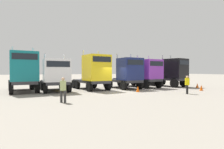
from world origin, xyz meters
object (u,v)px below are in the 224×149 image
object	(u,v)px
semi_truck_navy	(127,73)
visitor_with_camera	(63,88)
semi_truck_black	(172,72)
traffic_cone_near	(201,88)
semi_truck_white	(56,75)
traffic_cone_far	(197,86)
traffic_cone_mid	(138,89)
semi_truck_yellow	(94,72)
visitor_in_hivis	(187,83)
semi_truck_teal	(24,72)
semi_truck_purple	(146,73)

from	to	relation	value
semi_truck_navy	visitor_with_camera	world-z (taller)	semi_truck_navy
semi_truck_black	traffic_cone_near	bearing A→B (deg)	-21.63
semi_truck_white	traffic_cone_far	world-z (taller)	semi_truck_white
traffic_cone_mid	traffic_cone_far	distance (m)	9.27
semi_truck_yellow	traffic_cone_far	distance (m)	13.07
visitor_with_camera	traffic_cone_near	distance (m)	14.87
semi_truck_white	semi_truck_black	distance (m)	15.15
traffic_cone_mid	traffic_cone_far	world-z (taller)	traffic_cone_mid
semi_truck_yellow	visitor_in_hivis	distance (m)	9.55
semi_truck_yellow	traffic_cone_mid	xyz separation A→B (m)	(3.49, -3.41, -1.72)
semi_truck_teal	traffic_cone_far	size ratio (longest dim) A/B	11.36
semi_truck_teal	visitor_in_hivis	bearing A→B (deg)	55.95
semi_truck_purple	traffic_cone_far	distance (m)	6.63
semi_truck_navy	semi_truck_white	bearing A→B (deg)	-96.15
semi_truck_navy	traffic_cone_near	world-z (taller)	semi_truck_navy
semi_truck_white	visitor_with_camera	bearing A→B (deg)	-4.22
semi_truck_black	traffic_cone_near	xyz separation A→B (m)	(-0.60, -5.30, -1.65)
visitor_with_camera	traffic_cone_mid	distance (m)	8.56
semi_truck_white	semi_truck_black	world-z (taller)	semi_truck_black
semi_truck_yellow	traffic_cone_far	bearing A→B (deg)	70.01
semi_truck_teal	semi_truck_navy	size ratio (longest dim) A/B	1.10
semi_truck_purple	traffic_cone_near	size ratio (longest dim) A/B	10.29
traffic_cone_mid	traffic_cone_far	bearing A→B (deg)	5.98
semi_truck_navy	visitor_with_camera	size ratio (longest dim) A/B	3.49
semi_truck_purple	visitor_with_camera	distance (m)	13.40
semi_truck_teal	semi_truck_navy	world-z (taller)	semi_truck_teal
semi_truck_teal	visitor_with_camera	size ratio (longest dim) A/B	3.83
visitor_in_hivis	traffic_cone_near	distance (m)	3.90
visitor_with_camera	semi_truck_teal	bearing A→B (deg)	60.76
traffic_cone_far	visitor_with_camera	bearing A→B (deg)	-165.63
semi_truck_teal	semi_truck_purple	xyz separation A→B (m)	(14.02, -0.15, -0.22)
semi_truck_white	semi_truck_purple	bearing A→B (deg)	89.76
semi_truck_yellow	traffic_cone_near	distance (m)	11.69
visitor_with_camera	semi_truck_navy	bearing A→B (deg)	-11.06
traffic_cone_near	traffic_cone_mid	world-z (taller)	traffic_cone_near
traffic_cone_far	traffic_cone_mid	bearing A→B (deg)	-174.02
semi_truck_black	traffic_cone_mid	xyz separation A→B (m)	(-7.53, -3.68, -1.67)
semi_truck_navy	semi_truck_black	bearing A→B (deg)	88.26
semi_truck_teal	visitor_in_hivis	world-z (taller)	semi_truck_teal
semi_truck_navy	traffic_cone_far	distance (m)	9.18
semi_truck_white	traffic_cone_near	size ratio (longest dim) A/B	9.17
semi_truck_white	semi_truck_yellow	world-z (taller)	semi_truck_yellow
semi_truck_purple	semi_truck_black	distance (m)	4.09
semi_truck_navy	traffic_cone_near	xyz separation A→B (m)	(6.45, -4.87, -1.54)
semi_truck_white	visitor_in_hivis	distance (m)	12.80
semi_truck_purple	traffic_cone_far	size ratio (longest dim) A/B	11.55
semi_truck_yellow	semi_truck_black	bearing A→B (deg)	82.29
semi_truck_yellow	traffic_cone_near	bearing A→B (deg)	55.14
semi_truck_yellow	semi_truck_navy	size ratio (longest dim) A/B	1.02
traffic_cone_near	traffic_cone_far	world-z (taller)	traffic_cone_near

